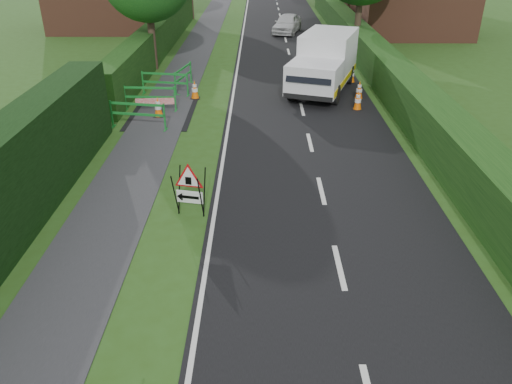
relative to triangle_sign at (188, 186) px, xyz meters
name	(u,v)px	position (x,y,z in m)	size (l,w,h in m)	color
ground	(219,298)	(0.97, -3.15, -0.84)	(120.00, 120.00, 0.00)	#2A4E16
road_surface	(280,17)	(3.47, 31.85, -0.84)	(6.00, 90.00, 0.02)	black
footpath	(213,17)	(-2.03, 31.85, -0.84)	(2.00, 90.00, 0.02)	#2D2D30
hedge_west_far	(161,52)	(-4.03, 18.85, -0.84)	(1.00, 24.00, 1.80)	#14380F
hedge_east	(378,80)	(7.47, 12.85, -0.84)	(1.20, 50.00, 1.50)	#14380F
triangle_sign	(188,186)	(0.00, 0.00, 0.00)	(0.98, 0.98, 1.21)	black
works_van	(324,62)	(4.59, 11.03, 0.44)	(3.65, 5.65, 2.41)	silver
traffic_cone_0	(358,100)	(5.67, 8.33, -0.45)	(0.38, 0.38, 0.79)	black
traffic_cone_1	(359,90)	(5.96, 9.74, -0.45)	(0.38, 0.38, 0.79)	black
traffic_cone_2	(352,74)	(6.06, 12.31, -0.45)	(0.38, 0.38, 0.79)	black
traffic_cone_3	(158,107)	(-2.10, 7.44, -0.45)	(0.38, 0.38, 0.79)	black
traffic_cone_4	(195,90)	(-0.97, 9.77, -0.45)	(0.38, 0.38, 0.79)	black
ped_barrier_0	(137,112)	(-2.58, 6.15, -0.21)	(2.09, 0.70, 1.00)	#167B29
ped_barrier_1	(150,95)	(-2.55, 8.20, -0.21)	(2.08, 0.47, 1.00)	#167B29
ped_barrier_2	(165,81)	(-2.30, 10.29, -0.21)	(2.09, 0.69, 1.00)	#167B29
ped_barrier_3	(183,75)	(-1.64, 11.24, -0.21)	(0.79, 2.09, 1.00)	#167B29
redwhite_plank	(156,112)	(-2.32, 7.96, -0.84)	(1.50, 0.04, 0.25)	red
hatchback_car	(287,23)	(3.67, 24.80, -0.20)	(1.51, 3.75, 1.28)	silver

